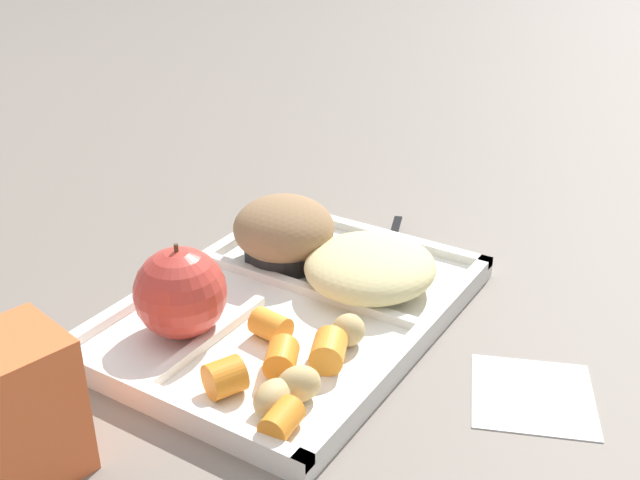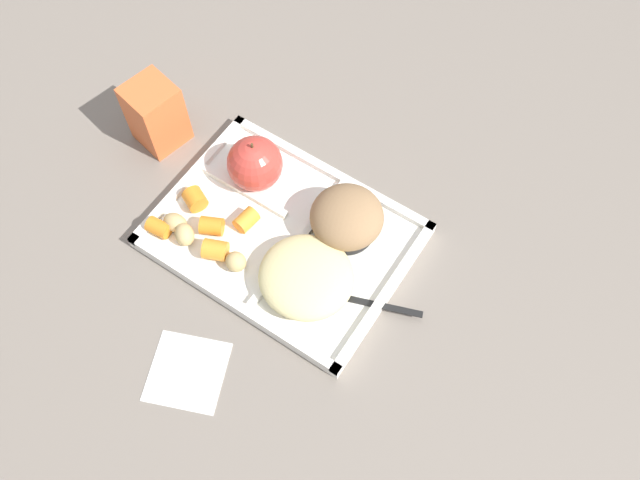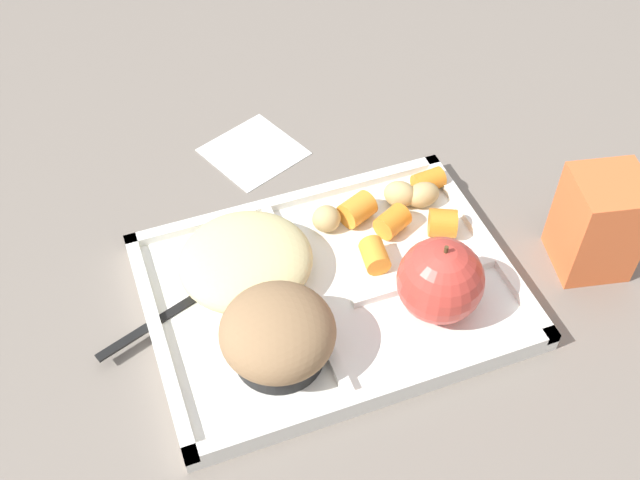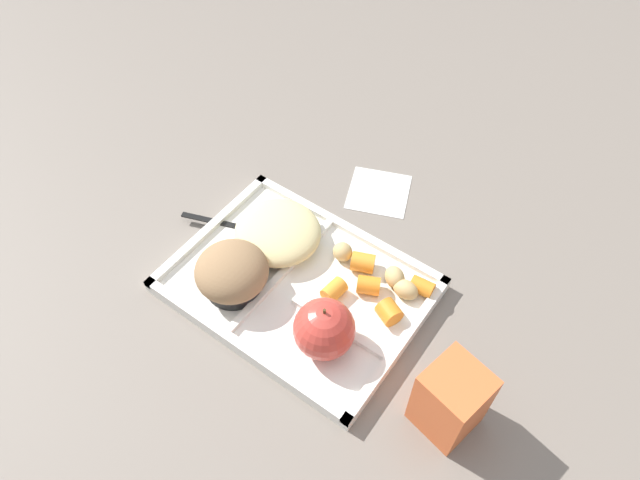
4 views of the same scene
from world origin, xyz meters
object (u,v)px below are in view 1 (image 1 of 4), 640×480
at_px(lunch_tray, 291,311).
at_px(milk_carton, 20,408).
at_px(green_apple, 180,293).
at_px(plastic_fork, 388,255).
at_px(bran_muffin, 284,232).

xyz_separation_m(lunch_tray, milk_carton, (-0.25, 0.04, 0.04)).
height_order(green_apple, plastic_fork, green_apple).
relative_size(green_apple, plastic_fork, 0.55).
relative_size(plastic_fork, milk_carton, 1.46).
relative_size(bran_muffin, plastic_fork, 0.65).
distance_m(lunch_tray, bran_muffin, 0.09).
xyz_separation_m(green_apple, bran_muffin, (0.15, 0.00, -0.01)).
bearing_deg(green_apple, plastic_fork, -21.10).
distance_m(bran_muffin, milk_carton, 0.32).
bearing_deg(milk_carton, lunch_tray, 2.38).
bearing_deg(green_apple, lunch_tray, -32.92).
xyz_separation_m(lunch_tray, plastic_fork, (0.13, -0.03, 0.01)).
bearing_deg(plastic_fork, milk_carton, 169.26).
bearing_deg(bran_muffin, lunch_tray, -141.98).
bearing_deg(plastic_fork, lunch_tray, 167.47).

